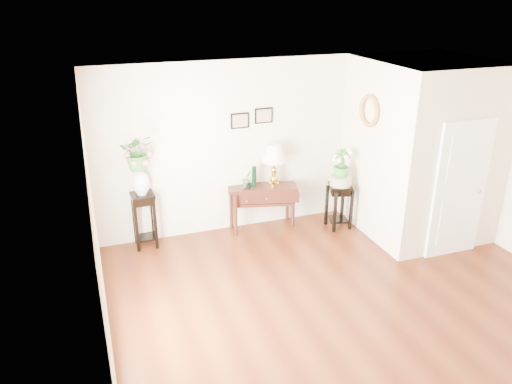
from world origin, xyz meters
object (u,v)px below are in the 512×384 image
console_table (262,207)px  table_lamp (274,165)px  plant_stand_a (145,220)px  plant_stand_b (339,206)px

console_table → table_lamp: 0.76m
plant_stand_a → table_lamp: bearing=-0.3°
console_table → plant_stand_b: (1.23, -0.40, 0.00)m
table_lamp → plant_stand_a: (-2.15, 0.01, -0.67)m
console_table → plant_stand_a: bearing=-165.7°
console_table → plant_stand_b: plant_stand_b is taller
plant_stand_b → table_lamp: bearing=158.7°
plant_stand_a → plant_stand_b: plant_stand_a is taller
plant_stand_a → plant_stand_b: size_ratio=1.16×
console_table → plant_stand_a: plant_stand_a is taller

